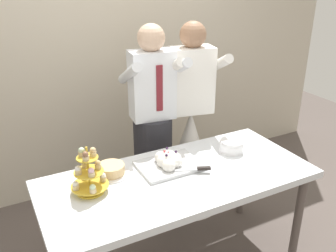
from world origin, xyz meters
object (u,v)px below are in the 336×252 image
at_px(dessert_table, 178,185).
at_px(plate_stack, 231,146).
at_px(main_cake_tray, 169,162).
at_px(person_groom, 153,137).
at_px(person_bride, 190,147).
at_px(round_cake, 111,170).
at_px(cupcake_stand, 89,175).

height_order(dessert_table, plate_stack, plate_stack).
xyz_separation_m(main_cake_tray, person_groom, (0.14, 0.55, -0.07)).
bearing_deg(plate_stack, person_groom, 124.55).
height_order(dessert_table, person_bride, person_bride).
bearing_deg(round_cake, person_bride, 26.46).
bearing_deg(person_bride, cupcake_stand, -151.80).
bearing_deg(plate_stack, person_bride, 94.14).
bearing_deg(person_groom, cupcake_stand, -139.96).
xyz_separation_m(cupcake_stand, round_cake, (0.18, 0.13, -0.08)).
height_order(main_cake_tray, person_bride, person_bride).
height_order(cupcake_stand, round_cake, cupcake_stand).
distance_m(round_cake, person_groom, 0.70).
relative_size(dessert_table, round_cake, 7.50).
relative_size(cupcake_stand, person_groom, 0.18).
height_order(person_groom, person_bride, same).
distance_m(plate_stack, person_groom, 0.68).
xyz_separation_m(dessert_table, cupcake_stand, (-0.57, 0.09, 0.19)).
relative_size(cupcake_stand, main_cake_tray, 0.72).
xyz_separation_m(main_cake_tray, plate_stack, (0.52, -0.00, 0.00)).
xyz_separation_m(cupcake_stand, person_bride, (1.05, 0.56, -0.31)).
bearing_deg(main_cake_tray, person_bride, 47.34).
bearing_deg(person_bride, dessert_table, -126.47).
relative_size(dessert_table, person_groom, 1.08).
relative_size(plate_stack, round_cake, 0.76).
relative_size(person_groom, person_bride, 1.00).
relative_size(dessert_table, person_bride, 1.08).
distance_m(round_cake, person_bride, 0.99).
bearing_deg(cupcake_stand, main_cake_tray, 3.99).
relative_size(plate_stack, person_bride, 0.11).
xyz_separation_m(plate_stack, person_groom, (-0.38, 0.55, -0.07)).
xyz_separation_m(dessert_table, plate_stack, (0.52, 0.13, 0.12)).
xyz_separation_m(cupcake_stand, person_groom, (0.70, 0.59, -0.15)).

